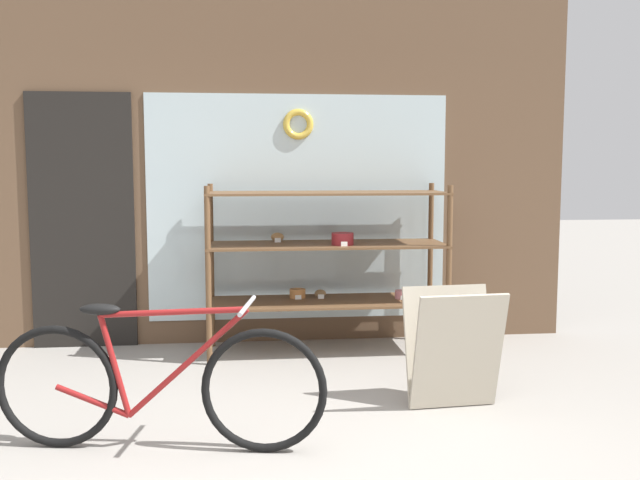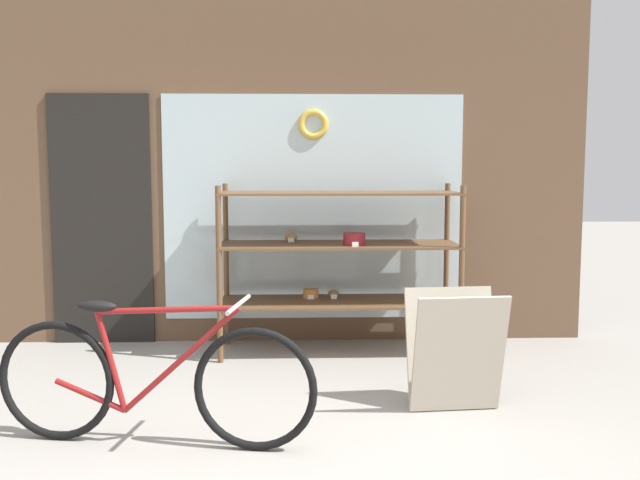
% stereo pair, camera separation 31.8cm
% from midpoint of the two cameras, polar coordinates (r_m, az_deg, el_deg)
% --- Properties ---
extents(storefront_facade, '(5.06, 0.13, 3.24)m').
position_cam_midpoint_polar(storefront_facade, '(6.07, -1.39, 6.63)').
color(storefront_facade, brown).
rests_on(storefront_facade, ground_plane).
extents(display_case, '(1.90, 0.60, 1.36)m').
position_cam_midpoint_polar(display_case, '(5.71, 3.39, -1.01)').
color(display_case, brown).
rests_on(display_case, ground_plane).
extents(bicycle, '(1.77, 0.48, 0.80)m').
position_cam_midpoint_polar(bicycle, '(3.98, -11.03, -10.98)').
color(bicycle, black).
rests_on(bicycle, ground_plane).
extents(sandwich_board, '(0.59, 0.42, 0.74)m').
position_cam_midpoint_polar(sandwich_board, '(4.54, 12.75, -8.66)').
color(sandwich_board, '#B2A893').
rests_on(sandwich_board, ground_plane).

